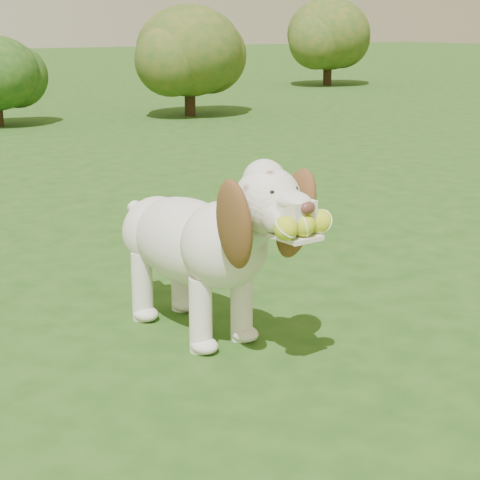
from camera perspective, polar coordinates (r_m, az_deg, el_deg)
ground at (r=3.30m, az=-6.82°, el=-9.63°), size 80.00×80.00×0.00m
dog at (r=3.53m, az=-2.65°, el=0.16°), size 0.50×1.34×0.87m
shrub_h at (r=18.29m, az=6.31°, el=14.35°), size 1.83×1.83×1.89m
shrub_d at (r=12.22m, az=-3.63°, el=13.28°), size 1.58×1.58×1.64m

